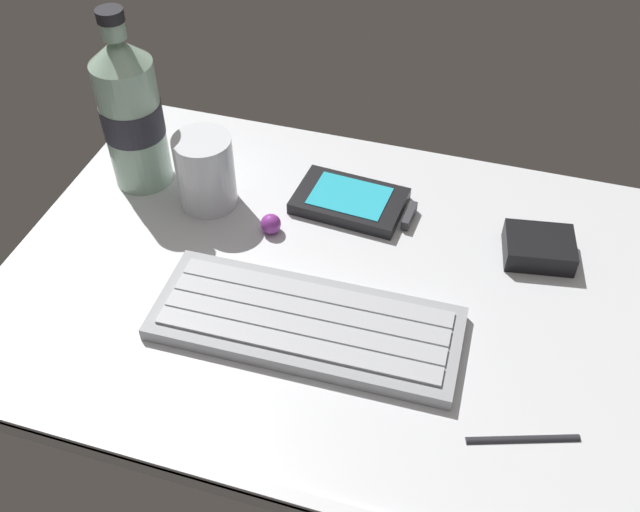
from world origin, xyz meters
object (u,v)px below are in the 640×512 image
object	(u,v)px
charger_block	(539,248)
handheld_device	(355,202)
juice_cup	(206,174)
keyboard	(306,323)
water_bottle	(131,113)
stylus_pen	(523,438)
trackball_mouse	(271,224)

from	to	relation	value
charger_block	handheld_device	bearing A→B (deg)	174.07
juice_cup	keyboard	bearing A→B (deg)	-42.20
charger_block	water_bottle	bearing A→B (deg)	179.93
charger_block	stylus_pen	bearing A→B (deg)	-88.25
handheld_device	charger_block	size ratio (longest dim) A/B	1.89
handheld_device	water_bottle	distance (cm)	26.30
keyboard	handheld_device	bearing A→B (deg)	90.05
keyboard	stylus_pen	world-z (taller)	keyboard
water_bottle	keyboard	bearing A→B (deg)	-33.17
keyboard	stylus_pen	xyz separation A→B (cm)	(20.80, -6.21, -0.46)
juice_cup	charger_block	xyz separation A→B (cm)	(36.13, 1.69, -2.71)
charger_block	keyboard	bearing A→B (deg)	-141.14
stylus_pen	water_bottle	bearing A→B (deg)	135.50
juice_cup	water_bottle	xyz separation A→B (cm)	(-8.88, 1.75, 5.10)
keyboard	trackball_mouse	bearing A→B (deg)	123.02
stylus_pen	keyboard	bearing A→B (deg)	145.06
handheld_device	trackball_mouse	bearing A→B (deg)	-139.74
handheld_device	charger_block	bearing A→B (deg)	-5.93
trackball_mouse	keyboard	bearing A→B (deg)	-56.98
keyboard	trackball_mouse	world-z (taller)	trackball_mouse
stylus_pen	trackball_mouse	bearing A→B (deg)	129.36
water_bottle	charger_block	world-z (taller)	water_bottle
trackball_mouse	stylus_pen	bearing A→B (deg)	-32.33
water_bottle	trackball_mouse	world-z (taller)	water_bottle
keyboard	handheld_device	world-z (taller)	keyboard
water_bottle	stylus_pen	distance (cm)	51.66
juice_cup	stylus_pen	world-z (taller)	juice_cup
charger_block	trackball_mouse	distance (cm)	28.14
handheld_device	trackball_mouse	world-z (taller)	trackball_mouse
charger_block	stylus_pen	world-z (taller)	charger_block
handheld_device	juice_cup	size ratio (longest dim) A/B	1.55
keyboard	juice_cup	world-z (taller)	juice_cup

